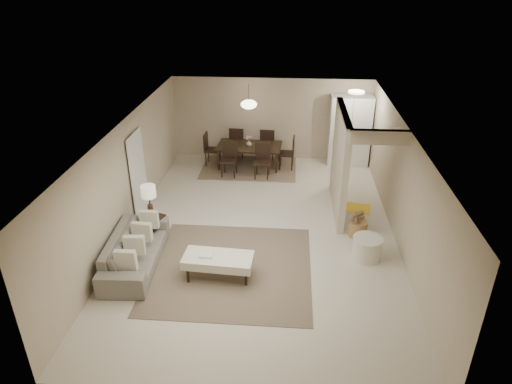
# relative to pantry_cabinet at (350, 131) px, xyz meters

# --- Properties ---
(floor) EXTENTS (9.00, 9.00, 0.00)m
(floor) POSITION_rel_pantry_cabinet_xyz_m (-2.35, -4.15, -1.05)
(floor) COLOR beige
(floor) RESTS_ON ground
(ceiling) EXTENTS (9.00, 9.00, 0.00)m
(ceiling) POSITION_rel_pantry_cabinet_xyz_m (-2.35, -4.15, 1.45)
(ceiling) COLOR white
(ceiling) RESTS_ON back_wall
(back_wall) EXTENTS (6.00, 0.00, 6.00)m
(back_wall) POSITION_rel_pantry_cabinet_xyz_m (-2.35, 0.35, 0.20)
(back_wall) COLOR #B9A88C
(back_wall) RESTS_ON floor
(left_wall) EXTENTS (0.00, 9.00, 9.00)m
(left_wall) POSITION_rel_pantry_cabinet_xyz_m (-5.35, -4.15, 0.20)
(left_wall) COLOR #B9A88C
(left_wall) RESTS_ON floor
(right_wall) EXTENTS (0.00, 9.00, 9.00)m
(right_wall) POSITION_rel_pantry_cabinet_xyz_m (0.65, -4.15, 0.20)
(right_wall) COLOR #B9A88C
(right_wall) RESTS_ON floor
(partition) EXTENTS (0.15, 2.50, 2.50)m
(partition) POSITION_rel_pantry_cabinet_xyz_m (-0.55, -2.90, 0.20)
(partition) COLOR #B9A88C
(partition) RESTS_ON floor
(doorway) EXTENTS (0.04, 0.90, 2.04)m
(doorway) POSITION_rel_pantry_cabinet_xyz_m (-5.32, -3.55, -0.03)
(doorway) COLOR black
(doorway) RESTS_ON floor
(pantry_cabinet) EXTENTS (1.20, 0.55, 2.10)m
(pantry_cabinet) POSITION_rel_pantry_cabinet_xyz_m (0.00, 0.00, 0.00)
(pantry_cabinet) COLOR white
(pantry_cabinet) RESTS_ON floor
(flush_light) EXTENTS (0.44, 0.44, 0.05)m
(flush_light) POSITION_rel_pantry_cabinet_xyz_m (-0.05, -0.95, 1.41)
(flush_light) COLOR white
(flush_light) RESTS_ON ceiling
(living_rug) EXTENTS (3.20, 3.20, 0.01)m
(living_rug) POSITION_rel_pantry_cabinet_xyz_m (-2.86, -5.61, -1.04)
(living_rug) COLOR brown
(living_rug) RESTS_ON floor
(sofa) EXTENTS (2.38, 1.03, 0.68)m
(sofa) POSITION_rel_pantry_cabinet_xyz_m (-4.80, -5.61, -0.71)
(sofa) COLOR slate
(sofa) RESTS_ON floor
(ottoman_bench) EXTENTS (1.38, 0.70, 0.48)m
(ottoman_bench) POSITION_rel_pantry_cabinet_xyz_m (-3.06, -5.91, -0.66)
(ottoman_bench) COLOR silver
(ottoman_bench) RESTS_ON living_rug
(side_table) EXTENTS (0.59, 0.59, 0.51)m
(side_table) POSITION_rel_pantry_cabinet_xyz_m (-4.75, -4.57, -0.80)
(side_table) COLOR black
(side_table) RESTS_ON floor
(table_lamp) EXTENTS (0.32, 0.32, 0.76)m
(table_lamp) POSITION_rel_pantry_cabinet_xyz_m (-4.75, -4.57, 0.02)
(table_lamp) COLOR #452F1D
(table_lamp) RESTS_ON side_table
(round_pouf) EXTENTS (0.61, 0.61, 0.48)m
(round_pouf) POSITION_rel_pantry_cabinet_xyz_m (-0.09, -5.03, -0.81)
(round_pouf) COLOR silver
(round_pouf) RESTS_ON floor
(wicker_basket) EXTENTS (0.50, 0.50, 0.36)m
(wicker_basket) POSITION_rel_pantry_cabinet_xyz_m (-0.17, -4.15, -0.87)
(wicker_basket) COLOR olive
(wicker_basket) RESTS_ON floor
(dining_rug) EXTENTS (2.80, 2.10, 0.01)m
(dining_rug) POSITION_rel_pantry_cabinet_xyz_m (-2.96, -0.45, -1.04)
(dining_rug) COLOR #7D674D
(dining_rug) RESTS_ON floor
(dining_table) EXTENTS (1.95, 1.15, 0.67)m
(dining_table) POSITION_rel_pantry_cabinet_xyz_m (-2.96, -0.45, -0.72)
(dining_table) COLOR black
(dining_table) RESTS_ON dining_rug
(dining_chairs) EXTENTS (2.69, 2.00, 1.00)m
(dining_chairs) POSITION_rel_pantry_cabinet_xyz_m (-2.96, -0.45, -0.55)
(dining_chairs) COLOR black
(dining_chairs) RESTS_ON dining_rug
(vase) EXTENTS (0.17, 0.17, 0.17)m
(vase) POSITION_rel_pantry_cabinet_xyz_m (-2.96, -0.45, -0.30)
(vase) COLOR silver
(vase) RESTS_ON dining_table
(yellow_mat) EXTENTS (0.95, 0.69, 0.01)m
(yellow_mat) POSITION_rel_pantry_cabinet_xyz_m (-0.12, -2.84, -1.04)
(yellow_mat) COLOR yellow
(yellow_mat) RESTS_ON floor
(pendant_light) EXTENTS (0.46, 0.46, 0.71)m
(pendant_light) POSITION_rel_pantry_cabinet_xyz_m (-2.96, -0.45, 0.87)
(pendant_light) COLOR #452F1D
(pendant_light) RESTS_ON ceiling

